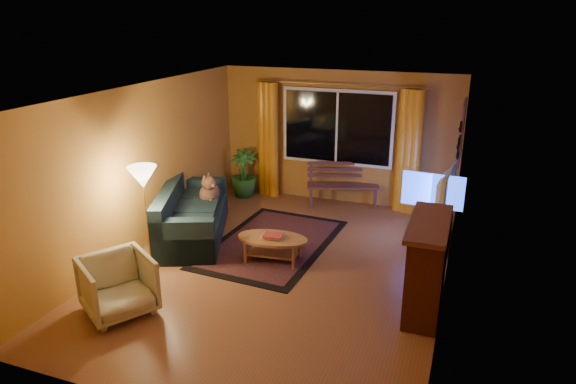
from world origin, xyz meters
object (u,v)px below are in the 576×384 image
(floor_lamp, at_px, (147,219))
(coffee_table, at_px, (273,249))
(sofa, at_px, (193,212))
(bench, at_px, (342,195))
(armchair, at_px, (118,283))
(tv_console, at_px, (436,227))

(floor_lamp, bearing_deg, coffee_table, 26.70)
(sofa, bearing_deg, bench, 27.78)
(sofa, bearing_deg, armchair, -104.39)
(coffee_table, bearing_deg, bench, 81.62)
(tv_console, bearing_deg, coffee_table, -142.55)
(armchair, distance_m, tv_console, 4.86)
(bench, bearing_deg, tv_console, -50.06)
(tv_console, bearing_deg, sofa, -160.27)
(sofa, xyz_separation_m, tv_console, (3.72, 1.15, -0.18))
(sofa, xyz_separation_m, floor_lamp, (-0.04, -1.16, 0.33))
(sofa, relative_size, tv_console, 1.76)
(sofa, height_order, coffee_table, sofa)
(floor_lamp, distance_m, tv_console, 4.44)
(bench, bearing_deg, floor_lamp, -138.97)
(bench, relative_size, floor_lamp, 0.87)
(armchair, bearing_deg, sofa, 40.58)
(bench, relative_size, tv_console, 1.09)
(armchair, distance_m, floor_lamp, 1.22)
(bench, distance_m, armchair, 4.81)
(tv_console, bearing_deg, bench, 151.52)
(armchair, relative_size, floor_lamp, 0.53)
(bench, distance_m, coffee_table, 2.63)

